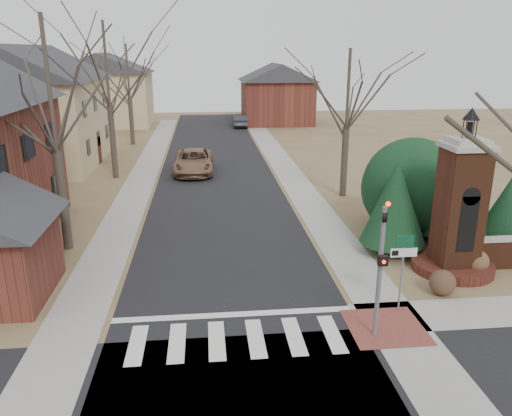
{
  "coord_description": "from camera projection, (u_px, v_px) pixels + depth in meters",
  "views": [
    {
      "loc": [
        -0.77,
        -12.54,
        8.47
      ],
      "look_at": [
        1.15,
        6.0,
        2.56
      ],
      "focal_mm": 35.0,
      "sensor_mm": 36.0,
      "label": 1
    }
  ],
  "objects": [
    {
      "name": "ground",
      "position": [
        238.0,
        355.0,
        14.53
      ],
      "size": [
        120.0,
        120.0,
        0.0
      ],
      "primitive_type": "plane",
      "color": "brown",
      "rests_on": "ground"
    },
    {
      "name": "main_street",
      "position": [
        217.0,
        175.0,
        35.38
      ],
      "size": [
        8.0,
        70.0,
        0.01
      ],
      "primitive_type": "cube",
      "color": "black",
      "rests_on": "ground"
    },
    {
      "name": "crosswalk_zone",
      "position": [
        236.0,
        339.0,
        15.28
      ],
      "size": [
        8.0,
        2.2,
        0.02
      ],
      "primitive_type": "cube",
      "color": "silver",
      "rests_on": "ground"
    },
    {
      "name": "stop_bar",
      "position": [
        233.0,
        315.0,
        16.7
      ],
      "size": [
        8.0,
        0.35,
        0.02
      ],
      "primitive_type": "cube",
      "color": "silver",
      "rests_on": "ground"
    },
    {
      "name": "sidewalk_right_main",
      "position": [
        289.0,
        173.0,
        35.89
      ],
      "size": [
        2.0,
        60.0,
        0.02
      ],
      "primitive_type": "cube",
      "color": "gray",
      "rests_on": "ground"
    },
    {
      "name": "sidewalk_left",
      "position": [
        142.0,
        177.0,
        34.87
      ],
      "size": [
        2.0,
        60.0,
        0.02
      ],
      "primitive_type": "cube",
      "color": "gray",
      "rests_on": "ground"
    },
    {
      "name": "curb_apron",
      "position": [
        386.0,
        327.0,
        15.94
      ],
      "size": [
        2.4,
        2.4,
        0.02
      ],
      "primitive_type": "cube",
      "color": "brown",
      "rests_on": "ground"
    },
    {
      "name": "traffic_signal_pole",
      "position": [
        381.0,
        259.0,
        14.71
      ],
      "size": [
        0.28,
        0.41,
        4.5
      ],
      "color": "slate",
      "rests_on": "ground"
    },
    {
      "name": "sign_post",
      "position": [
        403.0,
        258.0,
        16.37
      ],
      "size": [
        0.9,
        0.07,
        2.75
      ],
      "color": "slate",
      "rests_on": "ground"
    },
    {
      "name": "brick_gate_monument",
      "position": [
        458.0,
        219.0,
        19.49
      ],
      "size": [
        3.2,
        3.2,
        6.47
      ],
      "color": "#532A18",
      "rests_on": "ground"
    },
    {
      "name": "house_stucco_left",
      "position": [
        33.0,
        104.0,
        37.41
      ],
      "size": [
        9.8,
        12.8,
        9.28
      ],
      "color": "#D3BA8D",
      "rests_on": "ground"
    },
    {
      "name": "house_distant_left",
      "position": [
        105.0,
        88.0,
        57.57
      ],
      "size": [
        10.8,
        8.8,
        8.53
      ],
      "color": "#D3BA8D",
      "rests_on": "ground"
    },
    {
      "name": "house_distant_right",
      "position": [
        277.0,
        92.0,
        59.71
      ],
      "size": [
        8.8,
        8.8,
        7.3
      ],
      "color": "brown",
      "rests_on": "ground"
    },
    {
      "name": "evergreen_near",
      "position": [
        395.0,
        202.0,
        21.18
      ],
      "size": [
        2.8,
        2.8,
        4.1
      ],
      "color": "#473D33",
      "rests_on": "ground"
    },
    {
      "name": "evergreen_mid",
      "position": [
        456.0,
        186.0,
        22.55
      ],
      "size": [
        3.4,
        3.4,
        4.7
      ],
      "color": "#473D33",
      "rests_on": "ground"
    },
    {
      "name": "evergreen_far",
      "position": [
        509.0,
        206.0,
        22.01
      ],
      "size": [
        2.4,
        2.4,
        3.3
      ],
      "color": "#473D33",
      "rests_on": "ground"
    },
    {
      "name": "evergreen_mass",
      "position": [
        413.0,
        184.0,
        23.69
      ],
      "size": [
        4.8,
        4.8,
        4.8
      ],
      "primitive_type": "sphere",
      "color": "black",
      "rests_on": "ground"
    },
    {
      "name": "bare_tree_0",
      "position": [
        47.0,
        70.0,
        20.05
      ],
      "size": [
        8.05,
        8.05,
        11.15
      ],
      "color": "#473D33",
      "rests_on": "ground"
    },
    {
      "name": "bare_tree_1",
      "position": [
        106.0,
        57.0,
        32.27
      ],
      "size": [
        8.4,
        8.4,
        11.64
      ],
      "color": "#473D33",
      "rests_on": "ground"
    },
    {
      "name": "bare_tree_2",
      "position": [
        127.0,
        67.0,
        44.85
      ],
      "size": [
        7.35,
        7.35,
        10.19
      ],
      "color": "#473D33",
      "rests_on": "ground"
    },
    {
      "name": "bare_tree_3",
      "position": [
        349.0,
        83.0,
        28.41
      ],
      "size": [
        7.0,
        7.0,
        9.7
      ],
      "color": "#473D33",
      "rests_on": "ground"
    },
    {
      "name": "pickup_truck",
      "position": [
        194.0,
        162.0,
        35.86
      ],
      "size": [
        2.86,
        5.99,
        1.65
      ],
      "primitive_type": "imported",
      "rotation": [
        0.0,
        0.0,
        -0.02
      ],
      "color": "#89634A",
      "rests_on": "ground"
    },
    {
      "name": "distant_car",
      "position": [
        240.0,
        120.0,
        57.57
      ],
      "size": [
        1.8,
        4.68,
        1.52
      ],
      "primitive_type": "imported",
      "rotation": [
        0.0,
        0.0,
        3.1
      ],
      "color": "#37383F",
      "rests_on": "ground"
    },
    {
      "name": "dry_shrub_left",
      "position": [
        442.0,
        283.0,
        17.98
      ],
      "size": [
        0.94,
        0.94,
        0.94
      ],
      "primitive_type": "sphere",
      "color": "#4E3523",
      "rests_on": "ground"
    },
    {
      "name": "dry_shrub_right",
      "position": [
        476.0,
        262.0,
        19.7
      ],
      "size": [
        0.99,
        0.99,
        0.99
      ],
      "primitive_type": "sphere",
      "color": "brown",
      "rests_on": "ground"
    }
  ]
}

